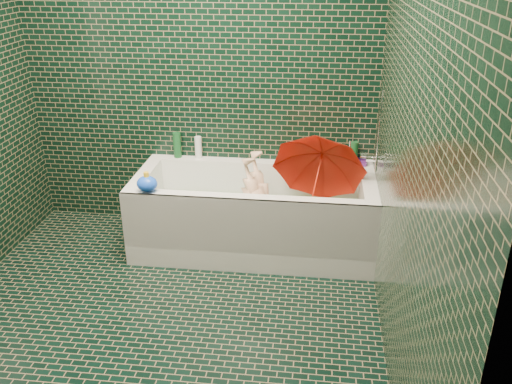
# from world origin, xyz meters

# --- Properties ---
(floor) EXTENTS (2.80, 2.80, 0.00)m
(floor) POSITION_xyz_m (0.00, 0.00, 0.00)
(floor) COLOR black
(floor) RESTS_ON ground
(wall_back) EXTENTS (2.80, 0.00, 2.80)m
(wall_back) POSITION_xyz_m (0.00, 1.40, 1.25)
(wall_back) COLOR black
(wall_back) RESTS_ON floor
(wall_right) EXTENTS (0.00, 2.80, 2.80)m
(wall_right) POSITION_xyz_m (1.30, 0.00, 1.25)
(wall_right) COLOR black
(wall_right) RESTS_ON floor
(bathtub) EXTENTS (1.70, 0.75, 0.55)m
(bathtub) POSITION_xyz_m (0.45, 1.01, 0.21)
(bathtub) COLOR white
(bathtub) RESTS_ON floor
(bath_mat) EXTENTS (1.35, 0.47, 0.01)m
(bath_mat) POSITION_xyz_m (0.45, 1.02, 0.16)
(bath_mat) COLOR green
(bath_mat) RESTS_ON bathtub
(water) EXTENTS (1.48, 0.53, 0.00)m
(water) POSITION_xyz_m (0.45, 1.02, 0.30)
(water) COLOR silver
(water) RESTS_ON bathtub
(faucet) EXTENTS (0.18, 0.19, 0.55)m
(faucet) POSITION_xyz_m (1.26, 1.02, 0.77)
(faucet) COLOR silver
(faucet) RESTS_ON wall_right
(child) EXTENTS (0.91, 0.56, 0.35)m
(child) POSITION_xyz_m (0.50, 0.98, 0.31)
(child) COLOR #E3B38E
(child) RESTS_ON bathtub
(umbrella) EXTENTS (0.89, 0.95, 0.97)m
(umbrella) POSITION_xyz_m (0.89, 1.01, 0.56)
(umbrella) COLOR red
(umbrella) RESTS_ON bathtub
(soap_bottle_a) EXTENTS (0.11, 0.11, 0.27)m
(soap_bottle_a) POSITION_xyz_m (1.25, 1.37, 0.55)
(soap_bottle_a) COLOR white
(soap_bottle_a) RESTS_ON bathtub
(soap_bottle_b) EXTENTS (0.11, 0.11, 0.20)m
(soap_bottle_b) POSITION_xyz_m (1.20, 1.33, 0.55)
(soap_bottle_b) COLOR #501D6E
(soap_bottle_b) RESTS_ON bathtub
(soap_bottle_c) EXTENTS (0.16, 0.16, 0.15)m
(soap_bottle_c) POSITION_xyz_m (1.05, 1.36, 0.55)
(soap_bottle_c) COLOR #164D23
(soap_bottle_c) RESTS_ON bathtub
(bottle_right_tall) EXTENTS (0.06, 0.06, 0.20)m
(bottle_right_tall) POSITION_xyz_m (1.15, 1.31, 0.65)
(bottle_right_tall) COLOR #164D23
(bottle_right_tall) RESTS_ON bathtub
(bottle_right_pump) EXTENTS (0.06, 0.06, 0.20)m
(bottle_right_pump) POSITION_xyz_m (1.13, 1.34, 0.65)
(bottle_right_pump) COLOR silver
(bottle_right_pump) RESTS_ON bathtub
(bottle_left_tall) EXTENTS (0.07, 0.07, 0.20)m
(bottle_left_tall) POSITION_xyz_m (-0.18, 1.36, 0.65)
(bottle_left_tall) COLOR #164D23
(bottle_left_tall) RESTS_ON bathtub
(bottle_left_short) EXTENTS (0.06, 0.06, 0.17)m
(bottle_left_short) POSITION_xyz_m (-0.02, 1.37, 0.63)
(bottle_left_short) COLOR white
(bottle_left_short) RESTS_ON bathtub
(rubber_duck) EXTENTS (0.10, 0.07, 0.08)m
(rubber_duck) POSITION_xyz_m (0.94, 1.36, 0.59)
(rubber_duck) COLOR yellow
(rubber_duck) RESTS_ON bathtub
(bath_toy) EXTENTS (0.17, 0.15, 0.14)m
(bath_toy) POSITION_xyz_m (-0.22, 0.70, 0.61)
(bath_toy) COLOR blue
(bath_toy) RESTS_ON bathtub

